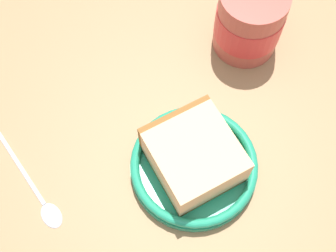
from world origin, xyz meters
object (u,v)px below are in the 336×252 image
Objects in this scene: small_plate at (194,166)px; teaspoon at (40,197)px; cake_slice at (194,156)px; tea_mug at (250,20)px.

teaspoon is (-3.59, 16.45, -0.71)cm from small_plate.
small_plate is 1.17× the size of cake_slice.
tea_mug is (17.04, -6.49, 3.32)cm from small_plate.
small_plate is 18.54cm from tea_mug.
tea_mug is at bearing -20.84° from small_plate.
cake_slice is 1.30× the size of tea_mug.
tea_mug is 0.80× the size of teaspoon.
tea_mug reaches higher than cake_slice.
tea_mug reaches higher than teaspoon.
small_plate is at bearing -77.70° from teaspoon.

